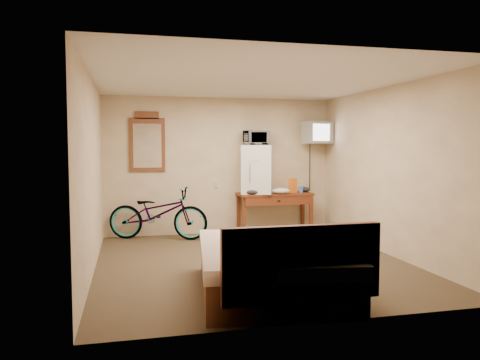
% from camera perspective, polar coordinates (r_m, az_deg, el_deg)
% --- Properties ---
extents(room, '(4.60, 4.64, 2.50)m').
position_cam_1_polar(room, '(6.41, 1.45, 0.90)').
color(room, '#3F311F').
rests_on(room, ground).
extents(desk, '(1.39, 0.57, 0.75)m').
position_cam_1_polar(desk, '(8.65, 4.32, -2.38)').
color(desk, maroon).
rests_on(desk, floor).
extents(mini_fridge, '(0.67, 0.65, 0.88)m').
position_cam_1_polar(mini_fridge, '(8.55, 2.03, 1.31)').
color(mini_fridge, white).
rests_on(mini_fridge, desk).
extents(microwave, '(0.56, 0.45, 0.27)m').
position_cam_1_polar(microwave, '(8.54, 2.04, 5.16)').
color(microwave, white).
rests_on(microwave, mini_fridge).
extents(snack_bag, '(0.15, 0.12, 0.27)m').
position_cam_1_polar(snack_bag, '(8.73, 6.45, -0.67)').
color(snack_bag, orange).
rests_on(snack_bag, desk).
extents(blue_cup, '(0.07, 0.07, 0.12)m').
position_cam_1_polar(blue_cup, '(8.76, 7.48, -1.15)').
color(blue_cup, '#3C6ACC').
rests_on(blue_cup, desk).
extents(cloth_cream, '(0.34, 0.26, 0.11)m').
position_cam_1_polar(cloth_cream, '(8.53, 5.02, -1.33)').
color(cloth_cream, silver).
rests_on(cloth_cream, desk).
extents(cloth_dark_a, '(0.23, 0.18, 0.09)m').
position_cam_1_polar(cloth_dark_a, '(8.36, 1.56, -1.48)').
color(cloth_dark_a, black).
rests_on(cloth_dark_a, desk).
extents(cloth_dark_b, '(0.21, 0.17, 0.10)m').
position_cam_1_polar(cloth_dark_b, '(8.91, 7.91, -1.15)').
color(cloth_dark_b, black).
rests_on(cloth_dark_b, desk).
extents(crt_television, '(0.56, 0.63, 0.41)m').
position_cam_1_polar(crt_television, '(8.91, 9.39, 5.71)').
color(crt_television, black).
rests_on(crt_television, room).
extents(wall_mirror, '(0.62, 0.04, 1.06)m').
position_cam_1_polar(wall_mirror, '(8.47, -11.24, 4.51)').
color(wall_mirror, brown).
rests_on(wall_mirror, room).
extents(bicycle, '(1.84, 1.14, 0.91)m').
position_cam_1_polar(bicycle, '(8.23, -9.96, -4.00)').
color(bicycle, black).
rests_on(bicycle, floor).
extents(bed, '(1.80, 2.23, 0.90)m').
position_cam_1_polar(bed, '(5.22, 4.05, -10.49)').
color(bed, brown).
rests_on(bed, floor).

